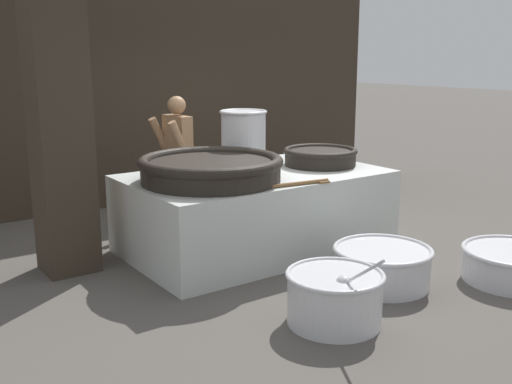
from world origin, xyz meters
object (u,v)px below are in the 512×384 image
prep_bowl_vegetables (335,295)px  prep_bowl_meat (382,264)px  giant_wok_near (211,168)px  cook (177,156)px  stock_pot (243,136)px  giant_wok_far (320,156)px

prep_bowl_vegetables → prep_bowl_meat: (0.95, 0.36, -0.04)m
giant_wok_near → cook: bearing=75.4°
stock_pot → prep_bowl_meat: bearing=-86.7°
cook → prep_bowl_vegetables: size_ratio=1.58×
stock_pot → cook: (-0.47, 0.80, -0.31)m
stock_pot → giant_wok_far: bearing=-41.0°
giant_wok_near → prep_bowl_meat: bearing=-57.4°
giant_wok_near → giant_wok_far: bearing=1.8°
giant_wok_far → stock_pot: stock_pot is taller
stock_pot → cook: size_ratio=0.39×
prep_bowl_vegetables → prep_bowl_meat: size_ratio=1.10×
giant_wok_near → stock_pot: size_ratio=2.33×
cook → giant_wok_near: bearing=73.0°
giant_wok_far → cook: size_ratio=0.53×
giant_wok_near → prep_bowl_meat: (0.97, -1.52, -0.81)m
stock_pot → cook: 0.97m
prep_bowl_meat → giant_wok_far: bearing=70.1°
giant_wok_far → prep_bowl_vegetables: bearing=-128.1°
stock_pot → prep_bowl_vegetables: bearing=-108.0°
giant_wok_near → prep_bowl_vegetables: (0.03, -1.88, -0.77)m
giant_wok_far → prep_bowl_meat: 1.84m
stock_pot → prep_bowl_vegetables: (-0.82, -2.53, -0.96)m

